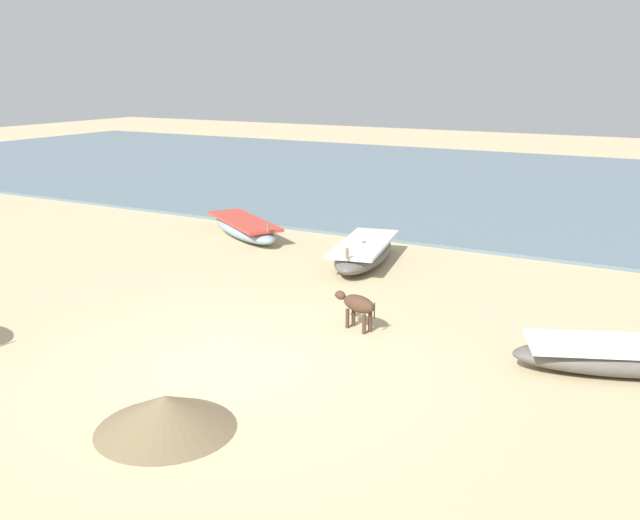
% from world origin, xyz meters
% --- Properties ---
extents(ground, '(80.00, 80.00, 0.00)m').
position_xyz_m(ground, '(0.00, 0.00, 0.00)').
color(ground, '#CCB789').
extents(sea_water, '(60.00, 20.00, 0.08)m').
position_xyz_m(sea_water, '(0.00, 17.92, 0.04)').
color(sea_water, slate).
rests_on(sea_water, ground).
extents(fishing_boat_0, '(3.32, 2.08, 0.64)m').
position_xyz_m(fishing_boat_0, '(4.94, 2.48, 0.24)').
color(fishing_boat_0, '#5B5651').
rests_on(fishing_boat_0, ground).
extents(fishing_boat_1, '(3.22, 2.54, 0.64)m').
position_xyz_m(fishing_boat_1, '(-4.45, 6.66, 0.24)').
color(fishing_boat_1, '#8CA5B7').
rests_on(fishing_boat_1, ground).
extents(fishing_boat_2, '(1.62, 3.23, 0.68)m').
position_xyz_m(fishing_boat_2, '(-0.74, 5.81, 0.26)').
color(fishing_boat_2, '#5B5651').
rests_on(fishing_boat_2, ground).
extents(calf_near_dark, '(0.87, 0.44, 0.57)m').
position_xyz_m(calf_near_dark, '(0.89, 2.18, 0.41)').
color(calf_near_dark, '#4C3323').
rests_on(calf_near_dark, ground).
extents(debris_pile_0, '(1.73, 1.73, 0.42)m').
position_xyz_m(debris_pile_0, '(0.42, -1.84, 0.21)').
color(debris_pile_0, '#7A6647').
rests_on(debris_pile_0, ground).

